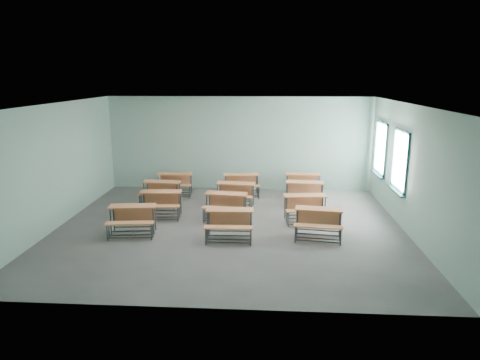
% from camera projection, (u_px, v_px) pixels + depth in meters
% --- Properties ---
extents(room, '(9.04, 8.04, 3.24)m').
position_uv_depth(room, '(233.00, 168.00, 10.84)').
color(room, slate).
rests_on(room, ground).
extents(desk_unit_r0c0, '(1.23, 0.89, 0.72)m').
position_uv_depth(desk_unit_r0c0, '(132.00, 216.00, 10.64)').
color(desk_unit_r0c0, '#CF784A').
rests_on(desk_unit_r0c0, ground).
extents(desk_unit_r0c1, '(1.16, 0.79, 0.72)m').
position_uv_depth(desk_unit_r0c1, '(229.00, 220.00, 10.34)').
color(desk_unit_r0c1, '#CF784A').
rests_on(desk_unit_r0c1, ground).
extents(desk_unit_r0c2, '(1.23, 0.91, 0.72)m').
position_uv_depth(desk_unit_r0c2, '(319.00, 219.00, 10.40)').
color(desk_unit_r0c2, '#CF784A').
rests_on(desk_unit_r0c2, ground).
extents(desk_unit_r1c0, '(1.20, 0.85, 0.72)m').
position_uv_depth(desk_unit_r1c0, '(161.00, 200.00, 11.96)').
color(desk_unit_r1c0, '#CF784A').
rests_on(desk_unit_r1c0, ground).
extents(desk_unit_r1c1, '(1.23, 0.89, 0.72)m').
position_uv_depth(desk_unit_r1c1, '(226.00, 202.00, 11.79)').
color(desk_unit_r1c1, '#CF784A').
rests_on(desk_unit_r1c1, ground).
extents(desk_unit_r1c2, '(1.22, 0.88, 0.72)m').
position_uv_depth(desk_unit_r1c2, '(306.00, 204.00, 11.59)').
color(desk_unit_r1c2, '#CF784A').
rests_on(desk_unit_r1c2, ground).
extents(desk_unit_r2c0, '(1.20, 0.85, 0.72)m').
position_uv_depth(desk_unit_r2c0, '(161.00, 189.00, 13.10)').
color(desk_unit_r2c0, '#CF784A').
rests_on(desk_unit_r2c0, ground).
extents(desk_unit_r2c1, '(1.22, 0.89, 0.72)m').
position_uv_depth(desk_unit_r2c1, '(235.00, 191.00, 12.89)').
color(desk_unit_r2c1, '#CF784A').
rests_on(desk_unit_r2c1, ground).
extents(desk_unit_r2c2, '(1.20, 0.84, 0.72)m').
position_uv_depth(desk_unit_r2c2, '(305.00, 190.00, 13.03)').
color(desk_unit_r2c2, '#CF784A').
rests_on(desk_unit_r2c2, ground).
extents(desk_unit_r3c0, '(1.20, 0.85, 0.72)m').
position_uv_depth(desk_unit_r3c0, '(175.00, 181.00, 14.18)').
color(desk_unit_r3c0, '#CF784A').
rests_on(desk_unit_r3c0, ground).
extents(desk_unit_r3c1, '(1.24, 0.92, 0.72)m').
position_uv_depth(desk_unit_r3c1, '(242.00, 182.00, 14.08)').
color(desk_unit_r3c1, '#CF784A').
rests_on(desk_unit_r3c1, ground).
extents(desk_unit_r3c2, '(1.18, 0.82, 0.72)m').
position_uv_depth(desk_unit_r3c2, '(303.00, 181.00, 14.14)').
color(desk_unit_r3c2, '#CF784A').
rests_on(desk_unit_r3c2, ground).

